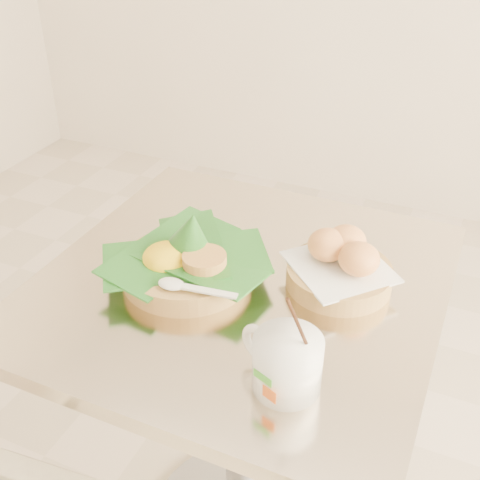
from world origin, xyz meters
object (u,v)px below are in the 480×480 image
at_px(bread_basket, 341,265).
at_px(cafe_table, 241,368).
at_px(coffee_mug, 286,361).
at_px(rice_basket, 186,259).

bearing_deg(bread_basket, cafe_table, -159.37).
bearing_deg(bread_basket, coffee_mug, -90.79).
xyz_separation_m(cafe_table, coffee_mug, (0.16, -0.21, 0.27)).
distance_m(bread_basket, coffee_mug, 0.27).
xyz_separation_m(cafe_table, bread_basket, (0.16, 0.06, 0.26)).
height_order(bread_basket, coffee_mug, coffee_mug).
bearing_deg(cafe_table, bread_basket, 20.63).
height_order(cafe_table, bread_basket, bread_basket).
height_order(rice_basket, bread_basket, rice_basket).
xyz_separation_m(bread_basket, coffee_mug, (-0.00, -0.27, 0.01)).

